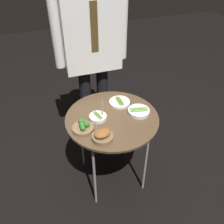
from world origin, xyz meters
TOP-DOWN VIEW (x-y plane):
  - ground_plane at (0.00, 0.00)m, footprint 8.00×8.00m
  - serving_cart at (0.00, 0.00)m, footprint 0.70×0.70m
  - bowl_asparagus_center at (-0.10, 0.02)m, footprint 0.13×0.13m
  - bowl_asparagus_back_right at (0.21, -0.01)m, footprint 0.17×0.17m
  - bowl_roast_front_left at (-0.13, -0.20)m, footprint 0.15×0.15m
  - bowl_asparagus_mid_left at (0.11, 0.15)m, footprint 0.17×0.17m
  - bowl_broccoli_mid_right at (-0.24, -0.06)m, footprint 0.15×0.15m
  - waiter_figure at (0.01, 0.54)m, footprint 0.62×0.23m

SIDE VIEW (x-z plane):
  - ground_plane at x=0.00m, z-range 0.00..0.00m
  - serving_cart at x=0.00m, z-range 0.30..0.99m
  - bowl_asparagus_mid_left at x=0.11m, z-range 0.68..0.71m
  - bowl_asparagus_back_right at x=0.21m, z-range 0.68..0.72m
  - bowl_asparagus_center at x=-0.10m, z-range 0.62..0.78m
  - bowl_broccoli_mid_right at x=-0.24m, z-range 0.68..0.75m
  - bowl_roast_front_left at x=-0.13m, z-range 0.65..0.79m
  - waiter_figure at x=0.01m, z-range 0.22..1.91m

